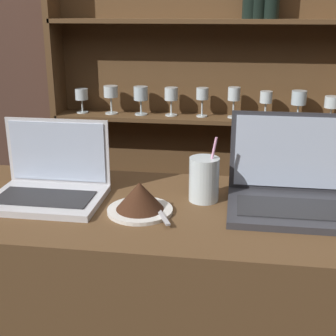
{
  "coord_description": "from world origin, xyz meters",
  "views": [
    {
      "loc": [
        0.23,
        -0.88,
        1.51
      ],
      "look_at": [
        0.06,
        0.29,
        1.11
      ],
      "focal_mm": 50.0,
      "sensor_mm": 36.0,
      "label": 1
    }
  ],
  "objects": [
    {
      "name": "back_shelf",
      "position": [
        0.08,
        1.4,
        0.96
      ],
      "size": [
        1.48,
        0.18,
        1.82
      ],
      "color": "brown",
      "rests_on": "ground_plane"
    },
    {
      "name": "laptop_far",
      "position": [
        0.39,
        0.31,
        1.06
      ],
      "size": [
        0.33,
        0.24,
        0.24
      ],
      "color": "#333338",
      "rests_on": "bar_counter"
    },
    {
      "name": "back_wall",
      "position": [
        0.0,
        1.48,
        1.35
      ],
      "size": [
        7.0,
        0.06,
        2.7
      ],
      "color": "#4C3328",
      "rests_on": "ground_plane"
    },
    {
      "name": "laptop_near",
      "position": [
        -0.27,
        0.28,
        1.05
      ],
      "size": [
        0.3,
        0.22,
        0.21
      ],
      "color": "silver",
      "rests_on": "bar_counter"
    },
    {
      "name": "water_glass",
      "position": [
        0.16,
        0.32,
        1.07
      ],
      "size": [
        0.08,
        0.08,
        0.18
      ],
      "color": "silver",
      "rests_on": "bar_counter"
    },
    {
      "name": "cake_plate",
      "position": [
        0.01,
        0.22,
        1.04
      ],
      "size": [
        0.17,
        0.18,
        0.08
      ],
      "color": "silver",
      "rests_on": "bar_counter"
    }
  ]
}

